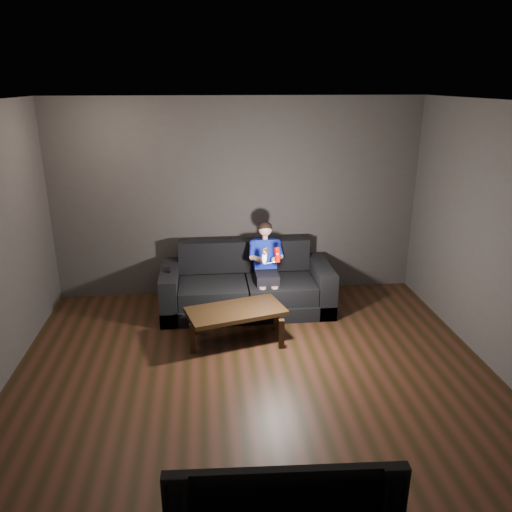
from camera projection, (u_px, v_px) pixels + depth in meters
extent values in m
plane|color=black|center=(257.00, 390.00, 4.90)|extent=(5.00, 5.00, 0.00)
cube|color=#3C3434|center=(238.00, 199.00, 6.80)|extent=(5.00, 0.04, 2.70)
cube|color=#3C3434|center=(320.00, 461.00, 2.11)|extent=(5.00, 0.04, 2.70)
cube|color=white|center=(257.00, 103.00, 4.01)|extent=(5.00, 5.00, 0.02)
cube|color=black|center=(247.00, 303.00, 6.61)|extent=(2.21, 0.95, 0.19)
cube|color=black|center=(213.00, 292.00, 6.40)|extent=(0.86, 0.67, 0.23)
cube|color=black|center=(281.00, 290.00, 6.49)|extent=(0.86, 0.67, 0.23)
cube|color=black|center=(244.00, 255.00, 6.77)|extent=(1.76, 0.22, 0.43)
cube|color=black|center=(170.00, 291.00, 6.45)|extent=(0.22, 0.95, 0.60)
cube|color=black|center=(321.00, 285.00, 6.64)|extent=(0.22, 0.95, 0.60)
cube|color=black|center=(267.00, 278.00, 6.39)|extent=(0.29, 0.37, 0.13)
cube|color=#18109E|center=(265.00, 254.00, 6.49)|extent=(0.29, 0.21, 0.40)
cube|color=yellow|center=(266.00, 251.00, 6.39)|extent=(0.09, 0.09, 0.10)
cube|color=red|center=(266.00, 252.00, 6.39)|extent=(0.06, 0.06, 0.06)
cylinder|color=#DD9D88|center=(265.00, 237.00, 6.41)|extent=(0.07, 0.07, 0.06)
sphere|color=#DD9D88|center=(265.00, 229.00, 6.38)|extent=(0.17, 0.17, 0.17)
ellipsoid|color=black|center=(265.00, 227.00, 6.38)|extent=(0.18, 0.18, 0.16)
cylinder|color=#18109E|center=(252.00, 250.00, 6.39)|extent=(0.08, 0.22, 0.18)
cylinder|color=#18109E|center=(279.00, 249.00, 6.42)|extent=(0.08, 0.22, 0.18)
cylinder|color=#DD9D88|center=(257.00, 257.00, 6.26)|extent=(0.13, 0.23, 0.10)
cylinder|color=#DD9D88|center=(278.00, 257.00, 6.29)|extent=(0.13, 0.23, 0.10)
sphere|color=#DD9D88|center=(262.00, 260.00, 6.18)|extent=(0.08, 0.08, 0.08)
sphere|color=#DD9D88|center=(275.00, 260.00, 6.20)|extent=(0.08, 0.08, 0.08)
cylinder|color=#DD9D88|center=(263.00, 299.00, 6.27)|extent=(0.09, 0.09, 0.33)
cylinder|color=#DD9D88|center=(275.00, 299.00, 6.29)|extent=(0.09, 0.09, 0.33)
cube|color=#CA0700|center=(277.00, 255.00, 5.96)|extent=(0.06, 0.08, 0.19)
cube|color=maroon|center=(277.00, 251.00, 5.92)|extent=(0.03, 0.02, 0.03)
cylinder|color=white|center=(277.00, 256.00, 5.94)|extent=(0.02, 0.01, 0.02)
ellipsoid|color=white|center=(264.00, 258.00, 5.96)|extent=(0.08, 0.11, 0.16)
cylinder|color=black|center=(265.00, 254.00, 5.90)|extent=(0.03, 0.01, 0.03)
cube|color=black|center=(169.00, 270.00, 6.29)|extent=(0.04, 0.15, 0.03)
cube|color=black|center=(169.00, 268.00, 6.33)|extent=(0.02, 0.02, 0.00)
cube|color=black|center=(236.00, 311.00, 5.72)|extent=(1.20, 0.82, 0.05)
cube|color=black|center=(192.00, 338.00, 5.53)|extent=(0.06, 0.06, 0.35)
cube|color=black|center=(281.00, 334.00, 5.63)|extent=(0.06, 0.06, 0.35)
cube|color=black|center=(193.00, 320.00, 5.95)|extent=(0.06, 0.06, 0.35)
cube|color=black|center=(276.00, 316.00, 6.05)|extent=(0.06, 0.06, 0.35)
imported|color=black|center=(283.00, 505.00, 2.47)|extent=(1.14, 0.20, 0.65)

